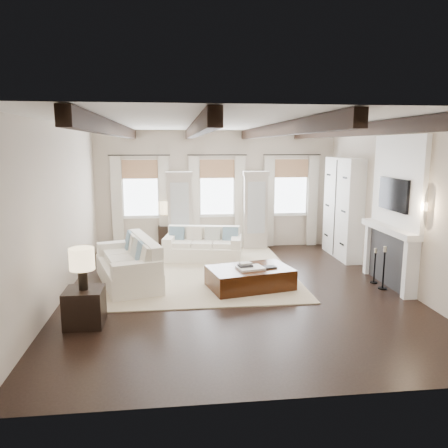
{
  "coord_description": "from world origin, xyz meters",
  "views": [
    {
      "loc": [
        -1.17,
        -8.1,
        2.8
      ],
      "look_at": [
        -0.12,
        0.99,
        1.15
      ],
      "focal_mm": 35.0,
      "sensor_mm": 36.0,
      "label": 1
    }
  ],
  "objects": [
    {
      "name": "area_rug",
      "position": [
        -0.56,
        1.32,
        0.01
      ],
      "size": [
        3.92,
        4.48,
        0.02
      ],
      "primitive_type": "cube",
      "color": "#C6B698",
      "rests_on": "ground"
    },
    {
      "name": "candlestick_far",
      "position": [
        2.9,
        0.15,
        0.3
      ],
      "size": [
        0.15,
        0.15,
        0.73
      ],
      "color": "black",
      "rests_on": "ground"
    },
    {
      "name": "book_upper",
      "position": [
        0.2,
        0.12,
        0.51
      ],
      "size": [
        0.25,
        0.21,
        0.03
      ],
      "primitive_type": "cube",
      "rotation": [
        0.0,
        0.0,
        0.22
      ],
      "color": "beige",
      "rests_on": "book_lower"
    },
    {
      "name": "room_shell",
      "position": [
        0.75,
        0.9,
        1.89
      ],
      "size": [
        6.54,
        7.54,
        3.22
      ],
      "color": "beige",
      "rests_on": "ground"
    },
    {
      "name": "side_table_front",
      "position": [
        -2.6,
        -1.37,
        0.29
      ],
      "size": [
        0.59,
        0.59,
        0.59
      ],
      "primitive_type": "cube",
      "color": "black",
      "rests_on": "ground"
    },
    {
      "name": "ground",
      "position": [
        0.0,
        0.0,
        0.0
      ],
      "size": [
        7.5,
        7.5,
        0.0
      ],
      "primitive_type": "plane",
      "color": "black",
      "rests_on": "ground"
    },
    {
      "name": "lamp_front",
      "position": [
        -2.6,
        -1.37,
        1.04
      ],
      "size": [
        0.38,
        0.38,
        0.66
      ],
      "color": "black",
      "rests_on": "side_table_front"
    },
    {
      "name": "book_lower",
      "position": [
        0.2,
        0.08,
        0.48
      ],
      "size": [
        0.3,
        0.25,
        0.04
      ],
      "primitive_type": "cube",
      "rotation": [
        0.0,
        0.0,
        0.22
      ],
      "color": "#262628",
      "rests_on": "tray"
    },
    {
      "name": "side_table_back",
      "position": [
        -1.39,
        3.69,
        0.33
      ],
      "size": [
        0.43,
        0.43,
        0.65
      ],
      "primitive_type": "cube",
      "color": "black",
      "rests_on": "ground"
    },
    {
      "name": "book_loose",
      "position": [
        0.68,
        0.06,
        0.43
      ],
      "size": [
        0.27,
        0.23,
        0.03
      ],
      "primitive_type": "cube",
      "rotation": [
        0.0,
        0.0,
        0.22
      ],
      "color": "#262628",
      "rests_on": "ottoman"
    },
    {
      "name": "sofa_back",
      "position": [
        -0.48,
        2.43,
        0.32
      ],
      "size": [
        2.0,
        1.17,
        0.81
      ],
      "color": "white",
      "rests_on": "ground"
    },
    {
      "name": "sofa_left",
      "position": [
        -2.08,
        0.73,
        0.38
      ],
      "size": [
        1.56,
        2.36,
        0.93
      ],
      "color": "white",
      "rests_on": "ground"
    },
    {
      "name": "ottoman",
      "position": [
        0.29,
        0.11,
        0.21
      ],
      "size": [
        1.77,
        1.32,
        0.42
      ],
      "primitive_type": "cube",
      "rotation": [
        0.0,
        0.0,
        0.22
      ],
      "color": "black",
      "rests_on": "ground"
    },
    {
      "name": "lamp_back",
      "position": [
        -1.39,
        3.69,
        1.11
      ],
      "size": [
        0.39,
        0.39,
        0.67
      ],
      "color": "black",
      "rests_on": "side_table_back"
    },
    {
      "name": "tray",
      "position": [
        0.29,
        0.03,
        0.44
      ],
      "size": [
        0.57,
        0.48,
        0.04
      ],
      "primitive_type": "cube",
      "rotation": [
        0.0,
        0.0,
        0.22
      ],
      "color": "white",
      "rests_on": "ottoman"
    },
    {
      "name": "candlestick_near",
      "position": [
        2.9,
        -0.24,
        0.36
      ],
      "size": [
        0.17,
        0.17,
        0.86
      ],
      "color": "black",
      "rests_on": "ground"
    }
  ]
}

